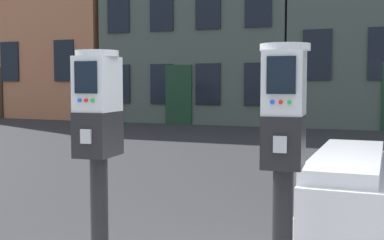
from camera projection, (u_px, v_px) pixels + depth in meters
name	position (u px, v px, depth m)	size (l,w,h in m)	color
parking_meter_near_kerb	(98.00, 143.00, 2.54)	(0.23, 0.26, 1.51)	black
parking_meter_twin_adjacent	(284.00, 152.00, 2.19)	(0.23, 0.26, 1.51)	black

